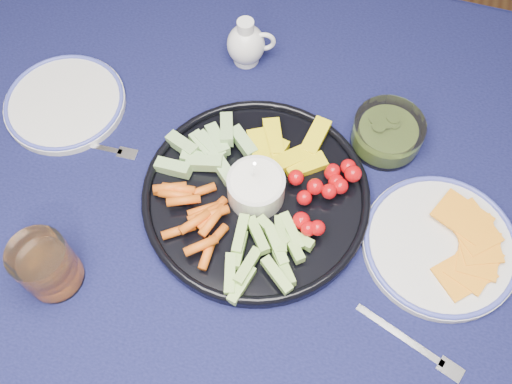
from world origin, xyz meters
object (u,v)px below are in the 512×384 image
(dining_table, at_px, (306,234))
(creamer_pitcher, at_px, (247,44))
(pickle_bowl, at_px, (387,134))
(juice_tumbler, at_px, (48,267))
(side_plate_extra, at_px, (65,102))
(cheese_plate, at_px, (441,244))
(crudite_platter, at_px, (255,193))

(dining_table, xyz_separation_m, creamer_pitcher, (-0.19, 0.27, 0.13))
(pickle_bowl, relative_size, juice_tumbler, 1.18)
(creamer_pitcher, xyz_separation_m, side_plate_extra, (-0.27, -0.19, -0.03))
(dining_table, distance_m, pickle_bowl, 0.22)
(pickle_bowl, bearing_deg, side_plate_extra, -170.97)
(cheese_plate, xyz_separation_m, juice_tumbler, (-0.54, -0.21, 0.03))
(creamer_pitcher, distance_m, juice_tumbler, 0.51)
(pickle_bowl, xyz_separation_m, cheese_plate, (0.12, -0.16, -0.01))
(dining_table, height_order, creamer_pitcher, creamer_pitcher)
(crudite_platter, relative_size, cheese_plate, 1.52)
(dining_table, height_order, crudite_platter, crudite_platter)
(crudite_platter, height_order, cheese_plate, crudite_platter)
(pickle_bowl, bearing_deg, creamer_pitcher, 159.22)
(creamer_pitcher, relative_size, side_plate_extra, 0.45)
(dining_table, bearing_deg, pickle_bowl, 62.04)
(pickle_bowl, height_order, cheese_plate, pickle_bowl)
(crudite_platter, bearing_deg, pickle_bowl, 43.14)
(dining_table, distance_m, creamer_pitcher, 0.35)
(pickle_bowl, distance_m, cheese_plate, 0.20)
(crudite_platter, bearing_deg, dining_table, 2.51)
(creamer_pitcher, height_order, juice_tumbler, juice_tumbler)
(crudite_platter, relative_size, creamer_pitcher, 3.81)
(dining_table, distance_m, cheese_plate, 0.23)
(crudite_platter, bearing_deg, creamer_pitcher, 109.84)
(pickle_bowl, xyz_separation_m, side_plate_extra, (-0.55, -0.09, -0.02))
(dining_table, relative_size, juice_tumbler, 16.88)
(dining_table, xyz_separation_m, crudite_platter, (-0.09, -0.00, 0.11))
(crudite_platter, height_order, side_plate_extra, crudite_platter)
(dining_table, bearing_deg, cheese_plate, -0.51)
(side_plate_extra, bearing_deg, crudite_platter, -12.15)
(pickle_bowl, relative_size, side_plate_extra, 0.56)
(juice_tumbler, relative_size, side_plate_extra, 0.47)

